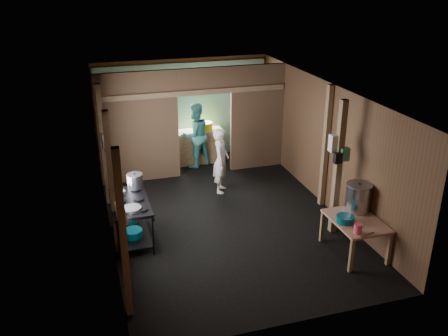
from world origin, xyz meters
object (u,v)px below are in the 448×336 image
object	(u,v)px
pink_bucket	(358,229)
cook	(221,161)
gas_range	(131,221)
prep_table	(354,236)
stove_pot_large	(135,182)
yellow_tub	(205,126)
stock_pot	(358,198)

from	to	relation	value
pink_bucket	cook	distance (m)	3.79
gas_range	pink_bucket	bearing A→B (deg)	-29.56
prep_table	stove_pot_large	bearing A→B (deg)	149.31
pink_bucket	gas_range	bearing A→B (deg)	150.44
prep_table	yellow_tub	bearing A→B (deg)	105.21
gas_range	stock_pot	xyz separation A→B (m)	(3.91, -1.27, 0.50)
pink_bucket	prep_table	bearing A→B (deg)	61.18
stove_pot_large	stock_pot	xyz separation A→B (m)	(3.74, -1.79, -0.04)
stock_pot	pink_bucket	size ratio (longest dim) A/B	3.29
prep_table	stock_pot	size ratio (longest dim) A/B	2.05
stove_pot_large	stock_pot	size ratio (longest dim) A/B	0.58
prep_table	pink_bucket	bearing A→B (deg)	-118.82
stove_pot_large	cook	size ratio (longest dim) A/B	0.21
yellow_tub	cook	xyz separation A→B (m)	(-0.15, -1.89, -0.21)
stove_pot_large	gas_range	bearing A→B (deg)	-108.08
prep_table	stove_pot_large	size ratio (longest dim) A/B	3.55
stove_pot_large	pink_bucket	world-z (taller)	stove_pot_large
yellow_tub	gas_range	bearing A→B (deg)	-123.97
stove_pot_large	yellow_tub	world-z (taller)	stove_pot_large
stove_pot_large	stock_pot	world-z (taller)	stock_pot
gas_range	stove_pot_large	distance (m)	0.77
pink_bucket	yellow_tub	distance (m)	5.57
stock_pot	stove_pot_large	bearing A→B (deg)	154.44
gas_range	stove_pot_large	world-z (taller)	stove_pot_large
prep_table	cook	distance (m)	3.53
pink_bucket	cook	bearing A→B (deg)	110.04
yellow_tub	cook	world-z (taller)	cook
gas_range	stock_pot	bearing A→B (deg)	-17.95
gas_range	pink_bucket	distance (m)	4.03
gas_range	pink_bucket	size ratio (longest dim) A/B	8.33
gas_range	stock_pot	distance (m)	4.14
prep_table	yellow_tub	distance (m)	5.27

